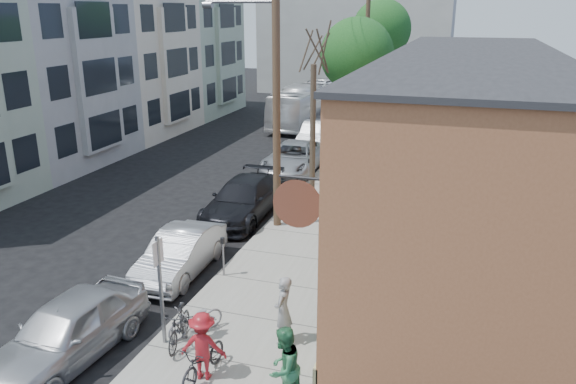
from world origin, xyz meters
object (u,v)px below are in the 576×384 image
(parking_meter_far, at_px, (309,168))
(tree_bare, at_px, (313,132))
(car_4, at_px, (316,135))
(patron_green, at_px, (284,368))
(car_2, at_px, (243,199))
(patio_chair_b, at_px, (330,326))
(cyclist, at_px, (203,346))
(patron_grey, at_px, (283,310))
(car_0, at_px, (68,330))
(patio_chair_a, at_px, (341,302))
(tree_leafy_far, at_px, (382,29))
(car_1, at_px, (180,253))
(car_3, at_px, (294,158))
(parking_meter_near, at_px, (223,250))
(utility_pole_near, at_px, (275,84))
(sign_post, at_px, (160,280))
(parked_bike_a, at_px, (179,326))
(parked_bike_b, at_px, (196,320))
(bus, at_px, (307,104))

(parking_meter_far, height_order, tree_bare, tree_bare)
(car_4, bearing_deg, patron_green, -80.42)
(parking_meter_far, bearing_deg, car_2, -107.84)
(patio_chair_b, height_order, patron_green, patron_green)
(parking_meter_far, distance_m, cyclist, 14.52)
(patron_grey, height_order, car_0, patron_grey)
(patio_chair_a, bearing_deg, tree_leafy_far, 121.58)
(patron_green, bearing_deg, tree_bare, -151.82)
(cyclist, distance_m, car_2, 10.39)
(car_1, relative_size, car_3, 0.78)
(parking_meter_near, height_order, patron_green, patron_green)
(patio_chair_b, bearing_deg, patron_grey, -177.63)
(utility_pole_near, xyz_separation_m, patio_chair_b, (3.80, -7.05, -4.82))
(parking_meter_near, xyz_separation_m, car_0, (-1.82, -4.86, -0.22))
(car_3, bearing_deg, cyclist, -81.75)
(sign_post, relative_size, parking_meter_near, 2.26)
(cyclist, distance_m, car_1, 5.63)
(utility_pole_near, distance_m, patron_grey, 9.02)
(tree_bare, distance_m, tree_leafy_far, 18.16)
(patron_green, relative_size, car_2, 0.34)
(parking_meter_near, relative_size, parked_bike_a, 0.78)
(patron_green, xyz_separation_m, parked_bike_b, (-2.91, 1.85, -0.49))
(patron_grey, distance_m, car_0, 5.08)
(patron_grey, height_order, bus, bus)
(car_2, xyz_separation_m, car_4, (-0.31, 12.38, -0.00))
(parking_meter_near, xyz_separation_m, car_3, (-1.45, 12.07, -0.23))
(parking_meter_far, distance_m, patron_green, 15.21)
(car_2, bearing_deg, patio_chair_a, -50.66)
(tree_leafy_far, bearing_deg, patio_chair_b, -83.22)
(utility_pole_near, relative_size, tree_leafy_far, 1.18)
(utility_pole_near, height_order, car_0, utility_pole_near)
(parking_meter_far, distance_m, car_2, 4.74)
(parked_bike_b, bearing_deg, patron_green, 0.82)
(patron_green, height_order, car_4, patron_green)
(parked_bike_a, bearing_deg, parking_meter_far, 81.79)
(parking_meter_far, relative_size, tree_bare, 0.22)
(patio_chair_b, bearing_deg, sign_post, -177.87)
(patron_grey, distance_m, patron_green, 2.30)
(tree_bare, bearing_deg, patron_grey, -78.18)
(sign_post, distance_m, parking_meter_near, 3.88)
(patron_grey, bearing_deg, bus, -163.31)
(patio_chair_b, distance_m, car_3, 15.58)
(cyclist, xyz_separation_m, car_3, (-3.08, 16.80, -0.19))
(cyclist, bearing_deg, patio_chair_a, -132.90)
(parked_bike_b, height_order, car_1, car_1)
(patron_green, xyz_separation_m, parked_bike_a, (-3.10, 1.35, -0.42))
(tree_leafy_far, xyz_separation_m, parked_bike_a, (-0.06, -29.70, -5.94))
(tree_bare, bearing_deg, parking_meter_far, 109.91)
(patron_green, height_order, parked_bike_b, patron_green)
(car_3, bearing_deg, patron_grey, -76.04)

